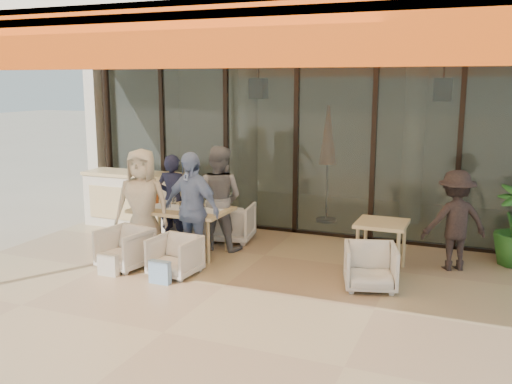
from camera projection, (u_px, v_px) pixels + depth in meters
ground at (223, 289)px, 7.55m from camera, size 70.00×70.00×0.00m
terrace_floor at (223, 288)px, 7.55m from camera, size 8.00×6.00×0.01m
terrace_structure at (210, 34)px, 6.68m from camera, size 8.00×6.00×3.40m
glass_storefront at (296, 145)px, 9.97m from camera, size 8.08×0.10×3.20m
interior_block at (332, 104)px, 11.94m from camera, size 9.05×3.62×3.52m
host_counter at (133, 199)px, 10.64m from camera, size 1.85×0.65×1.04m
dining_table at (182, 212)px, 8.94m from camera, size 1.50×0.90×0.93m
chair_far_left at (188, 217)px, 10.01m from camera, size 0.87×0.85×0.70m
chair_far_right at (232, 221)px, 9.70m from camera, size 0.81×0.77×0.73m
chair_near_left at (125, 247)px, 8.29m from camera, size 0.76×0.73×0.67m
chair_near_right at (175, 254)px, 7.98m from camera, size 0.66×0.62×0.63m
diner_navy at (173, 200)px, 9.48m from camera, size 0.59×0.42×1.52m
diner_grey at (218, 198)px, 9.15m from camera, size 0.84×0.66×1.70m
diner_cream at (142, 205)px, 8.65m from camera, size 0.95×0.74×1.71m
diner_periwinkle at (191, 210)px, 8.33m from camera, size 1.07×0.63×1.71m
tote_bag_cream at (108, 265)px, 7.96m from camera, size 0.30×0.10×0.34m
tote_bag_blue at (160, 273)px, 7.65m from camera, size 0.30×0.10×0.34m
side_table at (382, 229)px, 8.08m from camera, size 0.70×0.70×0.74m
side_chair at (370, 265)px, 7.46m from camera, size 0.80×0.77×0.67m
standing_woman at (455, 221)px, 8.15m from camera, size 1.10×0.92×1.47m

